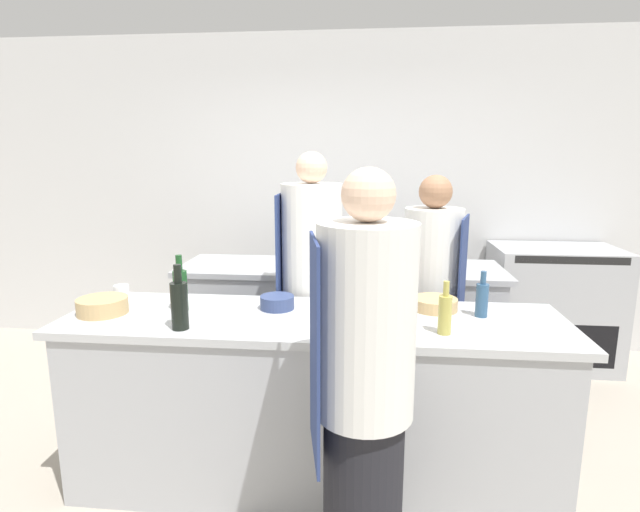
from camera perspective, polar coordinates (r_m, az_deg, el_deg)
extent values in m
plane|color=#A89E8E|center=(3.02, -0.73, -24.09)|extent=(16.00, 16.00, 0.00)
cube|color=silver|center=(4.59, 2.26, 7.09)|extent=(8.00, 0.06, 2.80)
cube|color=#A8AAAF|center=(2.78, -0.76, -16.57)|extent=(2.48, 0.69, 0.89)
cube|color=#B7BABC|center=(2.59, -0.79, -7.42)|extent=(2.58, 0.72, 0.04)
cube|color=#A8AAAF|center=(3.87, 2.27, -8.20)|extent=(2.30, 0.66, 0.89)
cube|color=#A8AAAF|center=(3.74, 2.33, -1.45)|extent=(2.40, 0.69, 0.04)
cube|color=#A8AAAF|center=(4.64, 24.98, -5.24)|extent=(1.00, 0.64, 1.00)
cube|color=black|center=(4.43, 26.04, -9.19)|extent=(0.80, 0.01, 0.35)
cube|color=black|center=(4.25, 26.86, -0.44)|extent=(0.85, 0.01, 0.06)
cylinder|color=black|center=(2.22, 4.88, -26.37)|extent=(0.31, 0.31, 0.79)
cylinder|color=silver|center=(1.85, 5.28, -7.45)|extent=(0.37, 0.37, 0.73)
cube|color=navy|center=(1.87, -0.62, -10.72)|extent=(0.08, 0.35, 0.84)
sphere|color=beige|center=(1.76, 5.57, 6.98)|extent=(0.19, 0.19, 0.19)
cylinder|color=black|center=(3.40, 12.17, -12.70)|extent=(0.31, 0.31, 0.75)
cylinder|color=silver|center=(3.17, 12.72, -0.79)|extent=(0.36, 0.36, 0.68)
cube|color=navy|center=(3.17, 15.93, -2.76)|extent=(0.11, 0.33, 0.79)
sphere|color=#9E7051|center=(3.11, 13.08, 7.19)|extent=(0.20, 0.20, 0.20)
cylinder|color=black|center=(3.32, -0.90, -12.41)|extent=(0.32, 0.32, 0.82)
cylinder|color=white|center=(3.08, -0.95, 1.15)|extent=(0.37, 0.37, 0.77)
cube|color=navy|center=(3.13, -4.43, -0.80)|extent=(0.02, 0.35, 0.87)
sphere|color=beige|center=(3.04, -0.98, 10.08)|extent=(0.19, 0.19, 0.19)
cylinder|color=black|center=(2.48, -15.77, -5.53)|extent=(0.08, 0.08, 0.23)
cylinder|color=black|center=(2.43, -15.97, -1.97)|extent=(0.04, 0.04, 0.09)
cylinder|color=#19471E|center=(2.76, -15.65, -3.87)|extent=(0.07, 0.07, 0.22)
cylinder|color=#19471E|center=(2.72, -15.82, -0.78)|extent=(0.03, 0.03, 0.09)
cylinder|color=#B2A84C|center=(2.40, 14.08, -6.56)|extent=(0.06, 0.06, 0.18)
cylinder|color=#B2A84C|center=(2.36, 14.23, -3.64)|extent=(0.03, 0.03, 0.07)
cylinder|color=#5B2319|center=(2.78, 7.49, -3.50)|extent=(0.09, 0.09, 0.21)
cylinder|color=#5B2319|center=(2.75, 7.57, -0.60)|extent=(0.04, 0.04, 0.08)
cylinder|color=#2D5175|center=(2.70, 18.02, -4.83)|extent=(0.06, 0.06, 0.17)
cylinder|color=#2D5175|center=(2.67, 18.17, -2.37)|extent=(0.03, 0.03, 0.07)
cylinder|color=silver|center=(2.64, 1.26, -4.24)|extent=(0.06, 0.06, 0.21)
cylinder|color=silver|center=(2.61, 1.27, -1.20)|extent=(0.03, 0.03, 0.08)
cylinder|color=tan|center=(2.44, 2.94, -7.51)|extent=(0.20, 0.20, 0.05)
cylinder|color=tan|center=(2.87, -23.60, -5.23)|extent=(0.26, 0.26, 0.08)
cylinder|color=navy|center=(2.72, -4.91, -5.29)|extent=(0.18, 0.18, 0.07)
cylinder|color=tan|center=(2.76, 13.00, -5.36)|extent=(0.24, 0.24, 0.06)
cylinder|color=white|center=(3.13, -21.74, -3.79)|extent=(0.09, 0.09, 0.08)
cylinder|color=#A8AAAF|center=(3.55, 8.50, -0.46)|extent=(0.24, 0.24, 0.18)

